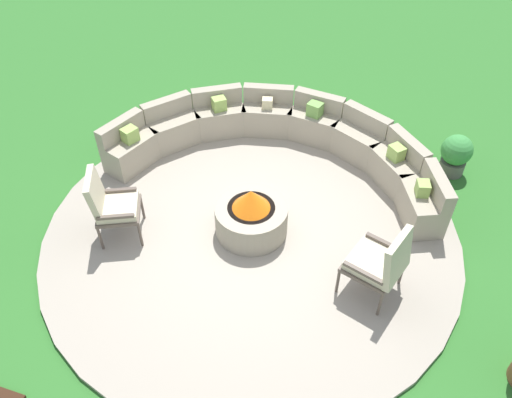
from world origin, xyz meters
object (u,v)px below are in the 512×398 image
at_px(lounge_chair_front_right, 381,262).
at_px(fire_pit, 251,216).
at_px(lounge_chair_front_left, 110,204).
at_px(curved_stone_bench, 282,140).
at_px(potted_plant_1, 456,154).

bearing_deg(lounge_chair_front_right, fire_pit, 92.83).
xyz_separation_m(lounge_chair_front_left, lounge_chair_front_right, (3.37, 0.10, -0.01)).
bearing_deg(curved_stone_bench, lounge_chair_front_right, -50.54).
bearing_deg(curved_stone_bench, fire_pit, -88.29).
relative_size(curved_stone_bench, lounge_chair_front_right, 4.93).
distance_m(lounge_chair_front_right, potted_plant_1, 2.74).
relative_size(fire_pit, lounge_chair_front_left, 0.94).
distance_m(lounge_chair_front_left, potted_plant_1, 4.96).
xyz_separation_m(curved_stone_bench, lounge_chair_front_right, (1.75, -2.13, 0.22)).
bearing_deg(potted_plant_1, curved_stone_bench, -168.95).
height_order(lounge_chair_front_right, potted_plant_1, lounge_chair_front_right).
xyz_separation_m(fire_pit, lounge_chair_front_right, (1.70, -0.49, 0.26)).
xyz_separation_m(curved_stone_bench, lounge_chair_front_left, (-1.62, -2.23, 0.23)).
bearing_deg(fire_pit, curved_stone_bench, 91.71).
bearing_deg(lounge_chair_front_right, curved_stone_bench, 58.31).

